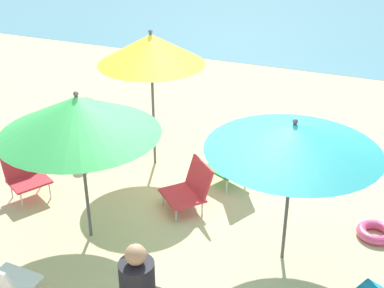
{
  "coord_description": "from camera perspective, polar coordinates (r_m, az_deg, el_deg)",
  "views": [
    {
      "loc": [
        1.89,
        -5.13,
        3.94
      ],
      "look_at": [
        -0.52,
        0.77,
        0.7
      ],
      "focal_mm": 49.02,
      "sensor_mm": 36.0,
      "label": 1
    }
  ],
  "objects": [
    {
      "name": "umbrella_green",
      "position": [
        5.88,
        -12.28,
        3.06
      ],
      "size": [
        1.83,
        1.83,
        1.9
      ],
      "color": "#4C4C51",
      "rests_on": "ground_plane"
    },
    {
      "name": "ground_plane",
      "position": [
        6.74,
        1.62,
        -8.83
      ],
      "size": [
        40.0,
        40.0,
        0.0
      ],
      "primitive_type": "plane",
      "color": "#D3BC8C"
    },
    {
      "name": "swim_ring",
      "position": [
        6.9,
        19.32,
        -9.04
      ],
      "size": [
        0.46,
        0.46,
        0.12
      ],
      "primitive_type": "torus",
      "color": "#E54C7F",
      "rests_on": "ground_plane"
    },
    {
      "name": "umbrella_teal",
      "position": [
        5.5,
        11.01,
        0.73
      ],
      "size": [
        1.87,
        1.87,
        1.76
      ],
      "color": "#4C4C51",
      "rests_on": "ground_plane"
    },
    {
      "name": "beach_chair_f",
      "position": [
        7.51,
        -17.69,
        -3.04
      ],
      "size": [
        0.7,
        0.7,
        0.64
      ],
      "rotation": [
        0.0,
        0.0,
        -0.51
      ],
      "color": "red",
      "rests_on": "ground_plane"
    },
    {
      "name": "sea_water",
      "position": [
        20.05,
        16.88,
        14.52
      ],
      "size": [
        40.0,
        16.0,
        0.01
      ],
      "primitive_type": "cube",
      "color": "#5693A3",
      "rests_on": "ground_plane"
    },
    {
      "name": "person_b",
      "position": [
        8.47,
        -10.71,
        2.38
      ],
      "size": [
        0.49,
        0.53,
        0.94
      ],
      "rotation": [
        0.0,
        0.0,
        0.94
      ],
      "color": "black",
      "rests_on": "ground_plane"
    },
    {
      "name": "beach_chair_a",
      "position": [
        7.36,
        4.43,
        -2.32
      ],
      "size": [
        0.74,
        0.68,
        0.69
      ],
      "rotation": [
        0.0,
        0.0,
        2.69
      ],
      "color": "#33934C",
      "rests_on": "ground_plane"
    },
    {
      "name": "beach_chair_d",
      "position": [
        6.9,
        -0.2,
        -4.71
      ],
      "size": [
        0.78,
        0.78,
        0.64
      ],
      "rotation": [
        0.0,
        0.0,
        -2.31
      ],
      "color": "red",
      "rests_on": "ground_plane"
    },
    {
      "name": "umbrella_yellow",
      "position": [
        7.44,
        -4.48,
        10.25
      ],
      "size": [
        1.53,
        1.53,
        2.08
      ],
      "color": "#4C4C51",
      "rests_on": "ground_plane"
    },
    {
      "name": "beach_chair_e",
      "position": [
        5.72,
        -19.9,
        -13.78
      ],
      "size": [
        0.52,
        0.52,
        0.67
      ],
      "rotation": [
        0.0,
        0.0,
        1.53
      ],
      "color": "white",
      "rests_on": "ground_plane"
    },
    {
      "name": "person_a",
      "position": [
        5.23,
        -5.49,
        -14.98
      ],
      "size": [
        0.57,
        0.36,
        0.9
      ],
      "rotation": [
        0.0,
        0.0,
        6.25
      ],
      "color": "black",
      "rests_on": "ground_plane"
    }
  ]
}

